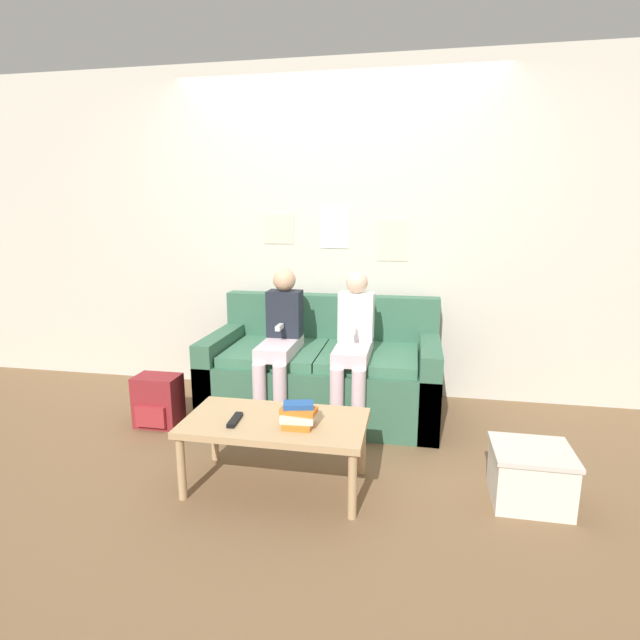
% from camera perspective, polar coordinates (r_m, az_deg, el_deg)
% --- Properties ---
extents(ground_plane, '(10.00, 10.00, 0.00)m').
position_cam_1_polar(ground_plane, '(3.34, -1.34, -13.89)').
color(ground_plane, brown).
extents(wall_back, '(8.00, 0.06, 2.60)m').
position_cam_1_polar(wall_back, '(4.04, 1.77, 9.84)').
color(wall_back, beige).
rests_on(wall_back, ground_plane).
extents(couch, '(1.67, 0.84, 0.84)m').
position_cam_1_polar(couch, '(3.72, 0.39, -6.28)').
color(couch, '#38664C').
rests_on(couch, ground_plane).
extents(coffee_table, '(0.97, 0.52, 0.39)m').
position_cam_1_polar(coffee_table, '(2.74, -5.13, -12.10)').
color(coffee_table, tan).
rests_on(coffee_table, ground_plane).
extents(person_left, '(0.24, 0.57, 1.08)m').
position_cam_1_polar(person_left, '(3.49, -4.59, -2.11)').
color(person_left, silver).
rests_on(person_left, ground_plane).
extents(person_right, '(0.24, 0.57, 1.07)m').
position_cam_1_polar(person_right, '(3.40, 3.84, -2.64)').
color(person_right, silver).
rests_on(person_right, ground_plane).
extents(tv_remote, '(0.05, 0.17, 0.02)m').
position_cam_1_polar(tv_remote, '(2.72, -9.70, -11.18)').
color(tv_remote, black).
rests_on(tv_remote, coffee_table).
extents(book_stack, '(0.19, 0.15, 0.12)m').
position_cam_1_polar(book_stack, '(2.63, -2.48, -10.86)').
color(book_stack, orange).
rests_on(book_stack, coffee_table).
extents(storage_box, '(0.39, 0.36, 0.30)m').
position_cam_1_polar(storage_box, '(2.89, 22.91, -16.03)').
color(storage_box, silver).
rests_on(storage_box, ground_plane).
extents(backpack, '(0.30, 0.24, 0.36)m').
position_cam_1_polar(backpack, '(3.71, -18.03, -8.81)').
color(backpack, maroon).
rests_on(backpack, ground_plane).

